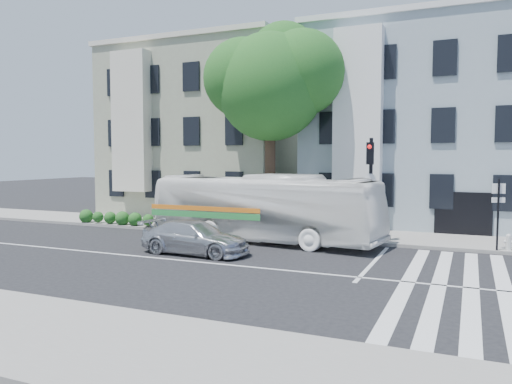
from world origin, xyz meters
The scene contains 11 objects.
ground centered at (0.00, 0.00, 0.00)m, with size 120.00×120.00×0.00m, color black.
sidewalk_far centered at (0.00, 8.00, 0.07)m, with size 80.00×4.00×0.15m, color gray.
building_left centered at (-7.00, 15.00, 5.50)m, with size 12.00×10.00×11.00m, color gray.
building_right centered at (7.00, 15.00, 5.50)m, with size 12.00×10.00×11.00m, color #8D9DA8.
street_tree centered at (0.06, 8.74, 7.83)m, with size 7.30×5.90×11.10m.
bus centered at (0.96, 5.20, 1.55)m, with size 11.10×2.60×3.09m, color white.
sedan centered at (-0.36, 1.33, 0.66)m, with size 4.52×1.84×1.31m, color silver.
hedge centered at (-6.18, 6.30, 0.50)m, with size 8.50×0.84×0.70m, color #1F5F20, non-canonical shape.
traffic_signal centered at (5.70, 5.94, 3.04)m, with size 0.48×0.55×4.70m.
fire_hydrant centered at (11.16, 6.30, 0.49)m, with size 0.36×0.21×0.66m.
far_sign_pole centered at (10.73, 6.14, 1.94)m, with size 0.50×0.25×2.87m.
Camera 1 is at (9.71, -15.82, 3.87)m, focal length 35.00 mm.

